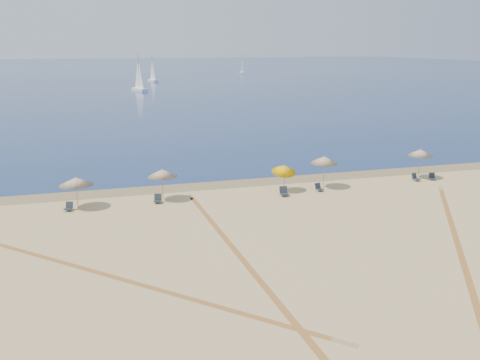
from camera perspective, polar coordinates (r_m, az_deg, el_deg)
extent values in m
plane|color=tan|center=(23.18, 14.44, -15.10)|extent=(160.00, 160.00, 0.00)
plane|color=#0C2151|center=(242.66, -13.92, 11.34)|extent=(500.00, 500.00, 0.00)
plane|color=olive|center=(44.01, -1.45, -0.39)|extent=(500.00, 500.00, 0.00)
cylinder|color=gray|center=(38.91, -17.09, -1.42)|extent=(0.05, 0.05, 2.11)
cone|color=#F3E6C0|center=(38.68, -17.19, -0.13)|extent=(2.35, 2.35, 0.55)
sphere|color=gray|center=(38.61, -17.22, 0.30)|extent=(0.08, 0.08, 0.08)
cylinder|color=gray|center=(39.46, -8.30, -0.62)|extent=(0.05, 0.05, 2.23)
cone|color=#F3E6C0|center=(39.22, -8.35, 0.75)|extent=(2.14, 2.14, 0.55)
sphere|color=gray|center=(39.15, -8.37, 1.17)|extent=(0.08, 0.08, 0.08)
cylinder|color=gray|center=(41.28, 4.83, -0.01)|extent=(0.05, 0.59, 2.01)
cone|color=#F9B802|center=(41.29, 4.74, 1.22)|extent=(1.91, 1.98, 1.03)
sphere|color=gray|center=(41.22, 4.75, 1.62)|extent=(0.08, 0.08, 0.08)
cylinder|color=gray|center=(42.85, 9.00, 0.72)|extent=(0.05, 0.20, 2.47)
cone|color=#F3E6C0|center=(42.67, 9.02, 2.16)|extent=(2.14, 2.17, 0.68)
sphere|color=gray|center=(42.61, 9.03, 2.55)|extent=(0.08, 0.08, 0.08)
cylinder|color=gray|center=(47.91, 18.67, 1.57)|extent=(0.05, 0.05, 2.44)
cone|color=#F3E6C0|center=(47.69, 18.78, 2.82)|extent=(2.07, 2.07, 0.55)
sphere|color=gray|center=(47.64, 18.80, 3.17)|extent=(0.08, 0.08, 0.08)
cube|color=black|center=(38.66, -17.95, -2.97)|extent=(0.66, 0.66, 0.05)
cube|color=black|center=(38.81, -17.83, -2.55)|extent=(0.54, 0.36, 0.45)
cylinder|color=#A5A5AD|center=(38.59, -18.22, -3.15)|extent=(0.02, 0.02, 0.17)
cylinder|color=#A5A5AD|center=(38.42, -17.67, -3.18)|extent=(0.02, 0.02, 0.17)
cube|color=black|center=(39.01, -8.83, -2.25)|extent=(0.66, 0.66, 0.05)
cube|color=black|center=(39.20, -8.80, -1.81)|extent=(0.57, 0.33, 0.48)
cylinder|color=#A5A5AD|center=(38.88, -9.10, -2.45)|extent=(0.02, 0.02, 0.18)
cylinder|color=#A5A5AD|center=(38.82, -8.47, -2.45)|extent=(0.02, 0.02, 0.18)
cube|color=black|center=(40.44, 4.77, -1.50)|extent=(0.65, 0.65, 0.05)
cube|color=black|center=(40.64, 4.67, -1.03)|extent=(0.61, 0.28, 0.53)
cylinder|color=#A5A5AD|center=(40.21, 4.55, -1.73)|extent=(0.03, 0.03, 0.19)
cylinder|color=#A5A5AD|center=(40.33, 5.20, -1.69)|extent=(0.03, 0.03, 0.19)
cube|color=black|center=(42.15, 8.55, -0.99)|extent=(0.63, 0.63, 0.05)
cube|color=black|center=(42.28, 8.34, -0.62)|extent=(0.54, 0.31, 0.46)
cylinder|color=#A5A5AD|center=(41.88, 8.43, -1.20)|extent=(0.02, 0.02, 0.17)
cylinder|color=#A5A5AD|center=(42.14, 8.87, -1.12)|extent=(0.02, 0.02, 0.17)
cube|color=black|center=(47.21, 18.41, 0.10)|extent=(0.67, 0.67, 0.05)
cube|color=black|center=(47.31, 18.19, 0.44)|extent=(0.57, 0.35, 0.48)
cylinder|color=#A5A5AD|center=(46.91, 18.37, -0.10)|extent=(0.02, 0.02, 0.18)
cylinder|color=#A5A5AD|center=(47.24, 18.70, -0.02)|extent=(0.02, 0.02, 0.18)
cube|color=black|center=(47.98, 19.94, 0.17)|extent=(0.62, 0.62, 0.04)
cube|color=black|center=(48.15, 19.88, 0.49)|extent=(0.52, 0.33, 0.44)
cylinder|color=#A5A5AD|center=(47.80, 19.83, 0.03)|extent=(0.02, 0.02, 0.16)
cylinder|color=#A5A5AD|center=(47.91, 20.28, 0.03)|extent=(0.02, 0.02, 0.16)
cube|color=white|center=(167.65, -9.33, 10.48)|extent=(2.63, 5.53, 0.59)
cylinder|color=gray|center=(167.45, -9.38, 11.77)|extent=(0.12, 0.12, 7.80)
cube|color=white|center=(134.62, -10.73, 9.52)|extent=(3.47, 6.34, 0.67)
cylinder|color=gray|center=(134.34, -10.82, 11.37)|extent=(0.13, 0.13, 8.96)
cube|color=white|center=(211.92, 0.24, 11.45)|extent=(2.65, 5.71, 0.60)
cylinder|color=gray|center=(211.75, 0.25, 12.51)|extent=(0.12, 0.12, 8.05)
plane|color=tan|center=(27.45, 1.32, -9.77)|extent=(28.69, 28.69, 0.00)
plane|color=tan|center=(28.40, 0.60, -8.90)|extent=(28.69, 28.69, 0.00)
plane|color=tan|center=(31.75, 22.64, -7.49)|extent=(38.60, 38.60, 0.00)
plane|color=tan|center=(32.77, 22.44, -6.80)|extent=(38.60, 38.60, 0.00)
plane|color=tan|center=(28.51, -15.59, -9.37)|extent=(39.59, 39.59, 0.00)
plane|color=tan|center=(29.26, -17.13, -8.86)|extent=(39.59, 39.59, 0.00)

